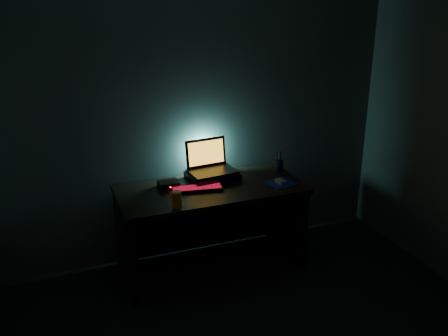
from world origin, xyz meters
The scene contains 10 objects.
room centered at (0.00, 0.00, 1.25)m, with size 3.50×4.00×2.50m.
desk centered at (0.00, 1.67, 0.49)m, with size 1.50×0.70×0.75m.
riser centered at (0.07, 1.78, 0.78)m, with size 0.40×0.30×0.06m, color black.
laptop centered at (0.07, 1.83, 0.87)m, with size 0.40×0.32×0.26m.
keyboard centered at (-0.12, 1.60, 0.76)m, with size 0.42×0.19×0.02m.
mousepad centered at (0.57, 1.49, 0.75)m, with size 0.22×0.20×0.00m, color navy.
mouse centered at (0.57, 1.49, 0.77)m, with size 0.05×0.09×0.03m, color gray.
pen_cup centered at (0.68, 1.74, 0.80)m, with size 0.07×0.07×0.10m, color black.
juice_glass centered at (-0.36, 1.35, 0.81)m, with size 0.07×0.07×0.12m, color orange.
router centered at (-0.32, 1.73, 0.78)m, with size 0.16×0.13×0.05m.
Camera 1 is at (-1.23, -1.89, 2.30)m, focal length 40.00 mm.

